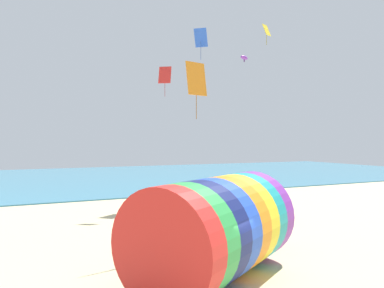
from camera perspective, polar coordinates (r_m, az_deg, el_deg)
The scene contains 9 objects.
sea at distance 52.67m, azimuth -18.90°, elevation -5.05°, with size 120.00×40.00×0.10m, color teal.
giant_inflatable_tube at distance 14.06m, azimuth 3.62°, elevation -12.66°, with size 7.77×6.76×3.71m.
kite_handler at distance 18.85m, azimuth 10.48°, elevation -12.28°, with size 0.37×0.24×1.75m.
kite_blue_diamond at distance 33.17m, azimuth 1.35°, elevation 15.84°, with size 1.28×1.24×2.61m.
kite_red_diamond at distance 28.03m, azimuth -4.16°, elevation 10.40°, with size 0.99×0.85×2.23m.
kite_purple_parafoil at distance 28.17m, azimuth 7.96°, elevation 12.91°, with size 0.98×0.76×0.48m.
kite_yellow_diamond at distance 28.43m, azimuth 11.29°, elevation 16.61°, with size 0.71×0.58×1.48m.
kite_orange_diamond at distance 18.72m, azimuth 0.67°, elevation 9.83°, with size 1.19×0.52×2.83m.
bystander_near_water at distance 24.22m, azimuth 13.77°, elevation -9.61°, with size 0.42×0.35×1.63m.
Camera 1 is at (-5.77, -10.71, 5.04)m, focal length 35.00 mm.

